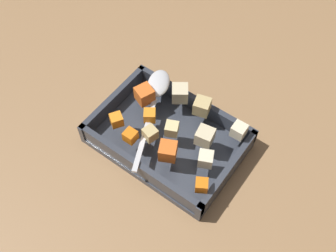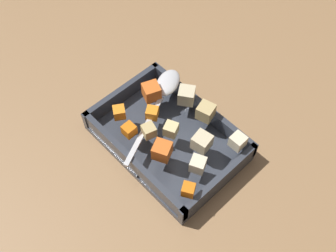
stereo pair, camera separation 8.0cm
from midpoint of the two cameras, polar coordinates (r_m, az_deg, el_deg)
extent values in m
plane|color=#936D47|center=(0.86, -3.65, -2.08)|extent=(4.00, 4.00, 0.00)
cube|color=#333842|center=(0.85, -2.70, -2.27)|extent=(0.30, 0.20, 0.01)
cube|color=#333842|center=(0.79, -7.07, -6.09)|extent=(0.30, 0.01, 0.04)
cube|color=#333842|center=(0.87, 1.13, 3.04)|extent=(0.30, 0.01, 0.04)
cube|color=#333842|center=(0.88, -10.10, 3.33)|extent=(0.01, 0.20, 0.04)
cube|color=#333842|center=(0.79, 5.53, -6.53)|extent=(0.01, 0.20, 0.04)
cube|color=orange|center=(0.74, 1.61, -8.52)|extent=(0.03, 0.03, 0.02)
cube|color=orange|center=(0.79, -8.16, -1.59)|extent=(0.02, 0.02, 0.02)
cube|color=orange|center=(0.76, -3.01, -3.75)|extent=(0.04, 0.04, 0.03)
cube|color=orange|center=(0.82, -5.23, 1.43)|extent=(0.03, 0.03, 0.02)
cube|color=orange|center=(0.82, -10.00, 0.65)|extent=(0.03, 0.03, 0.02)
cube|color=orange|center=(0.84, -6.03, 4.21)|extent=(0.04, 0.04, 0.03)
cube|color=beige|center=(0.78, 2.27, -1.69)|extent=(0.04, 0.04, 0.03)
cube|color=beige|center=(0.80, 7.09, -0.83)|extent=(0.03, 0.03, 0.03)
cube|color=tan|center=(0.82, 2.01, 2.57)|extent=(0.04, 0.04, 0.03)
cube|color=#E0CC89|center=(0.79, -2.20, -0.46)|extent=(0.03, 0.03, 0.03)
cube|color=beige|center=(0.84, -1.05, 4.41)|extent=(0.05, 0.05, 0.03)
cube|color=beige|center=(0.76, 2.28, -4.86)|extent=(0.04, 0.04, 0.03)
cube|color=tan|center=(0.79, -5.29, -1.34)|extent=(0.03, 0.03, 0.02)
ellipsoid|color=silver|center=(0.86, -3.98, 5.80)|extent=(0.07, 0.09, 0.02)
cube|color=silver|center=(0.80, -6.07, -1.26)|extent=(0.08, 0.16, 0.01)
camera|label=1|loc=(0.04, -92.87, -4.35)|focal=43.59mm
camera|label=2|loc=(0.04, 87.13, 4.35)|focal=43.59mm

